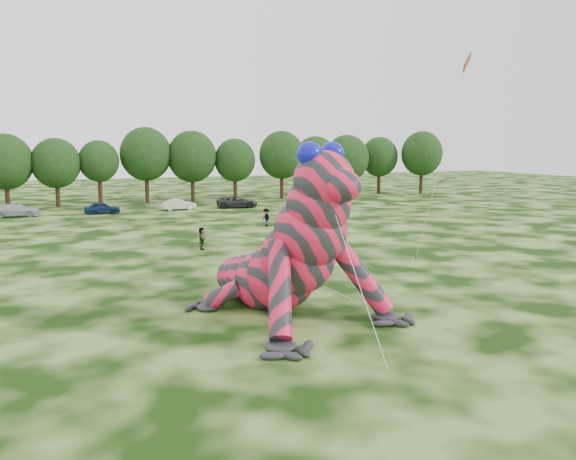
# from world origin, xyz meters

# --- Properties ---
(ground) EXTENTS (240.00, 240.00, 0.00)m
(ground) POSITION_xyz_m (0.00, 0.00, 0.00)
(ground) COLOR #16330A
(ground) RESTS_ON ground
(inflatable_gecko) EXTENTS (17.93, 19.68, 8.21)m
(inflatable_gecko) POSITION_xyz_m (5.24, 4.01, 4.11)
(inflatable_gecko) COLOR #E21841
(inflatable_gecko) RESTS_ON ground
(flying_kite) EXTENTS (2.18, 3.34, 14.09)m
(flying_kite) POSITION_xyz_m (20.68, 8.81, 12.47)
(flying_kite) COLOR red
(flying_kite) RESTS_ON ground
(tree_7) EXTENTS (6.68, 6.01, 9.48)m
(tree_7) POSITION_xyz_m (-10.08, 56.80, 4.74)
(tree_7) COLOR black
(tree_7) RESTS_ON ground
(tree_8) EXTENTS (6.14, 5.53, 8.94)m
(tree_8) POSITION_xyz_m (-4.22, 56.99, 4.47)
(tree_8) COLOR black
(tree_8) RESTS_ON ground
(tree_9) EXTENTS (5.27, 4.74, 8.68)m
(tree_9) POSITION_xyz_m (1.06, 57.35, 4.34)
(tree_9) COLOR black
(tree_9) RESTS_ON ground
(tree_10) EXTENTS (7.09, 6.38, 10.50)m
(tree_10) POSITION_xyz_m (7.40, 58.58, 5.25)
(tree_10) COLOR black
(tree_10) RESTS_ON ground
(tree_11) EXTENTS (7.01, 6.31, 10.07)m
(tree_11) POSITION_xyz_m (13.79, 58.20, 5.03)
(tree_11) COLOR black
(tree_11) RESTS_ON ground
(tree_12) EXTENTS (5.99, 5.39, 8.97)m
(tree_12) POSITION_xyz_m (20.01, 57.74, 4.49)
(tree_12) COLOR black
(tree_12) RESTS_ON ground
(tree_13) EXTENTS (6.83, 6.15, 10.13)m
(tree_13) POSITION_xyz_m (27.13, 57.13, 5.06)
(tree_13) COLOR black
(tree_13) RESTS_ON ground
(tree_14) EXTENTS (6.82, 6.14, 9.40)m
(tree_14) POSITION_xyz_m (33.46, 58.72, 4.70)
(tree_14) COLOR black
(tree_14) RESTS_ON ground
(tree_15) EXTENTS (7.17, 6.45, 9.63)m
(tree_15) POSITION_xyz_m (38.47, 57.77, 4.82)
(tree_15) COLOR black
(tree_15) RESTS_ON ground
(tree_16) EXTENTS (6.26, 5.63, 9.37)m
(tree_16) POSITION_xyz_m (45.45, 59.37, 4.69)
(tree_16) COLOR black
(tree_16) RESTS_ON ground
(tree_17) EXTENTS (6.98, 6.28, 10.30)m
(tree_17) POSITION_xyz_m (51.95, 56.66, 5.15)
(tree_17) COLOR black
(tree_17) RESTS_ON ground
(car_3) EXTENTS (5.26, 2.73, 1.46)m
(car_3) POSITION_xyz_m (-8.62, 48.33, 0.73)
(car_3) COLOR #AEB4B9
(car_3) RESTS_ON ground
(car_4) EXTENTS (4.12, 1.73, 1.39)m
(car_4) POSITION_xyz_m (0.55, 47.42, 0.70)
(car_4) COLOR #0E2144
(car_4) RESTS_ON ground
(car_5) EXTENTS (4.14, 1.52, 1.35)m
(car_5) POSITION_xyz_m (9.69, 48.00, 0.68)
(car_5) COLOR beige
(car_5) RESTS_ON ground
(car_6) EXTENTS (5.56, 3.04, 1.48)m
(car_6) POSITION_xyz_m (17.16, 47.63, 0.74)
(car_6) COLOR black
(car_6) RESTS_ON ground
(car_7) EXTENTS (4.64, 2.61, 1.27)m
(car_7) POSITION_xyz_m (26.81, 47.65, 0.63)
(car_7) COLOR white
(car_7) RESTS_ON ground
(spectator_3) EXTENTS (1.09, 0.72, 1.72)m
(spectator_3) POSITION_xyz_m (17.55, 30.10, 0.86)
(spectator_3) COLOR gray
(spectator_3) RESTS_ON ground
(spectator_2) EXTENTS (0.82, 1.24, 1.79)m
(spectator_2) POSITION_xyz_m (14.85, 30.43, 0.89)
(spectator_2) COLOR gray
(spectator_2) RESTS_ON ground
(spectator_5) EXTENTS (0.68, 1.65, 1.73)m
(spectator_5) POSITION_xyz_m (5.98, 20.59, 0.87)
(spectator_5) COLOR gray
(spectator_5) RESTS_ON ground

